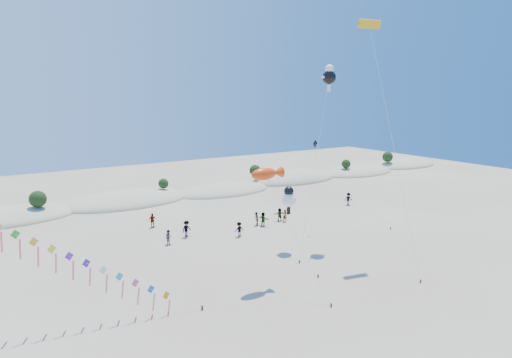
# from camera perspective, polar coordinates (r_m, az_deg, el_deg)

# --- Properties ---
(ground) EXTENTS (160.00, 160.00, 0.00)m
(ground) POSITION_cam_1_polar(r_m,az_deg,el_deg) (29.49, 9.49, -21.69)
(ground) COLOR gray
(ground) RESTS_ON ground
(dune_ridge) EXTENTS (145.30, 11.49, 5.57)m
(dune_ridge) POSITION_cam_1_polar(r_m,az_deg,el_deg) (67.73, -16.03, -2.84)
(dune_ridge) COLOR tan
(dune_ridge) RESTS_ON ground
(fish_kite) EXTENTS (3.00, 7.61, 9.94)m
(fish_kite) POSITION_cam_1_polar(r_m,az_deg,el_deg) (36.05, 1.53, 0.70)
(fish_kite) COLOR #3F2D1E
(fish_kite) RESTS_ON ground
(cartoon_kite_low) EXTENTS (2.84, 8.06, 6.75)m
(cartoon_kite_low) POSITION_cam_1_polar(r_m,az_deg,el_deg) (44.15, 4.39, -2.54)
(cartoon_kite_low) COLOR #3F2D1E
(cartoon_kite_low) RESTS_ON ground
(cartoon_kite_high) EXTENTS (8.28, 5.47, 19.13)m
(cartoon_kite_high) POSITION_cam_1_polar(r_m,az_deg,el_deg) (47.40, 9.73, 13.37)
(cartoon_kite_high) COLOR #3F2D1E
(cartoon_kite_high) RESTS_ON ground
(parafoil_kite) EXTENTS (3.50, 10.06, 23.15)m
(parafoil_kite) POSITION_cam_1_polar(r_m,az_deg,el_deg) (45.38, 14.95, 18.87)
(parafoil_kite) COLOR #3F2D1E
(parafoil_kite) RESTS_ON ground
(dark_kite) EXTENTS (7.73, 5.98, 10.76)m
(dark_kite) POSITION_cam_1_polar(r_m,az_deg,el_deg) (51.74, 10.84, 1.29)
(dark_kite) COLOR #3F2D1E
(dark_kite) RESTS_ON ground
(beachgoers) EXTENTS (29.71, 9.20, 1.89)m
(beachgoers) POSITION_cam_1_polar(r_m,az_deg,el_deg) (53.27, -0.62, -5.30)
(beachgoers) COLOR slate
(beachgoers) RESTS_ON ground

